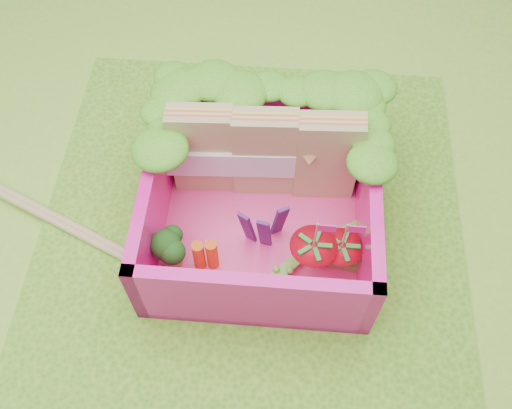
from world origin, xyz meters
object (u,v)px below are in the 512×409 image
object	(u,v)px
sandwich_stack	(266,154)
chopsticks	(77,230)
strawberry_left	(312,256)
bento_box	(261,203)
broccoli	(169,248)
strawberry_right	(339,256)

from	to	relation	value
sandwich_stack	chopsticks	xyz separation A→B (m)	(-1.13, -0.42, -0.35)
sandwich_stack	strawberry_left	xyz separation A→B (m)	(0.30, -0.57, -0.18)
bento_box	broccoli	xyz separation A→B (m)	(-0.50, -0.32, -0.04)
sandwich_stack	broccoli	distance (m)	0.79
bento_box	strawberry_left	distance (m)	0.43
sandwich_stack	bento_box	bearing A→B (deg)	-90.98
sandwich_stack	strawberry_right	size ratio (longest dim) A/B	2.48
strawberry_right	sandwich_stack	bearing A→B (deg)	130.37
bento_box	chopsticks	size ratio (longest dim) A/B	0.59
strawberry_left	strawberry_right	bearing A→B (deg)	8.21
broccoli	chopsticks	xyz separation A→B (m)	(-0.63, 0.19, -0.22)
broccoli	sandwich_stack	bearing A→B (deg)	50.23
broccoli	strawberry_right	xyz separation A→B (m)	(0.96, 0.06, -0.06)
strawberry_right	bento_box	bearing A→B (deg)	150.88
strawberry_right	broccoli	bearing A→B (deg)	-176.58
bento_box	strawberry_right	size ratio (longest dim) A/B	2.71
broccoli	chopsticks	distance (m)	0.69
sandwich_stack	strawberry_right	xyz separation A→B (m)	(0.46, -0.54, -0.19)
broccoli	strawberry_left	world-z (taller)	strawberry_left
sandwich_stack	strawberry_left	size ratio (longest dim) A/B	2.35
chopsticks	sandwich_stack	bearing A→B (deg)	20.24
sandwich_stack	chopsticks	size ratio (longest dim) A/B	0.54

